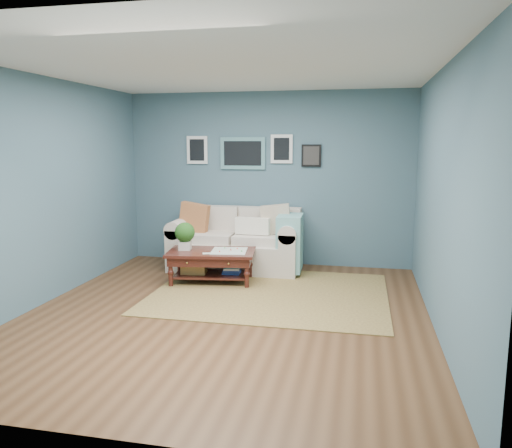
# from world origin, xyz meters

# --- Properties ---
(room_shell) EXTENTS (5.00, 5.02, 2.70)m
(room_shell) POSITION_xyz_m (-0.01, 0.06, 1.36)
(room_shell) COLOR brown
(room_shell) RESTS_ON ground
(area_rug) EXTENTS (2.95, 2.36, 0.01)m
(area_rug) POSITION_xyz_m (0.35, 0.85, 0.01)
(area_rug) COLOR brown
(area_rug) RESTS_ON ground
(loveseat) EXTENTS (2.01, 0.91, 1.03)m
(loveseat) POSITION_xyz_m (-0.30, 2.03, 0.42)
(loveseat) COLOR beige
(loveseat) RESTS_ON ground
(coffee_table) EXTENTS (1.27, 0.85, 0.83)m
(coffee_table) POSITION_xyz_m (-0.60, 1.21, 0.37)
(coffee_table) COLOR #36150C
(coffee_table) RESTS_ON ground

